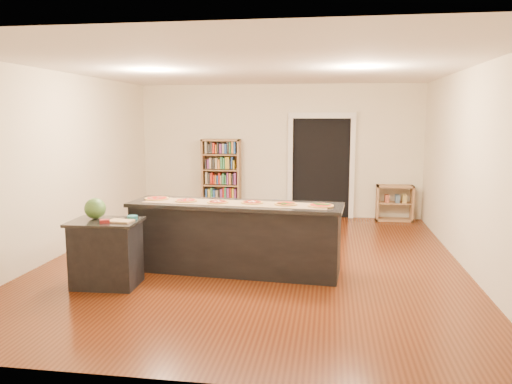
# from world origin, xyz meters

# --- Properties ---
(room) EXTENTS (6.00, 7.00, 2.80)m
(room) POSITION_xyz_m (0.00, 0.00, 1.40)
(room) COLOR beige
(room) RESTS_ON ground
(doorway) EXTENTS (1.40, 0.09, 2.21)m
(doorway) POSITION_xyz_m (0.90, 3.46, 1.20)
(doorway) COLOR black
(doorway) RESTS_ON room
(kitchen_island) EXTENTS (2.91, 0.79, 0.96)m
(kitchen_island) POSITION_xyz_m (-0.17, -0.57, 0.48)
(kitchen_island) COLOR black
(kitchen_island) RESTS_ON ground
(side_counter) EXTENTS (0.85, 0.62, 0.84)m
(side_counter) POSITION_xyz_m (-1.66, -1.39, 0.42)
(side_counter) COLOR black
(side_counter) RESTS_ON ground
(bookshelf) EXTENTS (0.83, 0.29, 1.65)m
(bookshelf) POSITION_xyz_m (-1.22, 3.30, 0.83)
(bookshelf) COLOR #9E754C
(bookshelf) RESTS_ON ground
(low_shelf) EXTENTS (0.73, 0.31, 0.73)m
(low_shelf) POSITION_xyz_m (2.42, 3.29, 0.37)
(low_shelf) COLOR #9E754C
(low_shelf) RESTS_ON ground
(waste_bin) EXTENTS (0.26, 0.26, 0.39)m
(waste_bin) POSITION_xyz_m (-0.04, 3.14, 0.19)
(waste_bin) COLOR #5065B4
(waste_bin) RESTS_ON ground
(kraft_paper) EXTENTS (2.55, 0.64, 0.00)m
(kraft_paper) POSITION_xyz_m (-0.17, -0.59, 0.96)
(kraft_paper) COLOR #8C6A48
(kraft_paper) RESTS_ON kitchen_island
(watermelon) EXTENTS (0.27, 0.27, 0.27)m
(watermelon) POSITION_xyz_m (-1.83, -1.31, 0.97)
(watermelon) COLOR #144214
(watermelon) RESTS_ON side_counter
(cutting_board) EXTENTS (0.31, 0.23, 0.02)m
(cutting_board) POSITION_xyz_m (-1.44, -1.44, 0.85)
(cutting_board) COLOR tan
(cutting_board) RESTS_ON side_counter
(package_red) EXTENTS (0.14, 0.12, 0.04)m
(package_red) POSITION_xyz_m (-1.60, -1.53, 0.86)
(package_red) COLOR maroon
(package_red) RESTS_ON side_counter
(package_teal) EXTENTS (0.13, 0.13, 0.05)m
(package_teal) POSITION_xyz_m (-1.35, -1.29, 0.87)
(package_teal) COLOR #195966
(package_teal) RESTS_ON side_counter
(pizza_a) EXTENTS (0.33, 0.33, 0.02)m
(pizza_a) POSITION_xyz_m (-1.33, -0.44, 0.97)
(pizza_a) COLOR #B68C46
(pizza_a) RESTS_ON kitchen_island
(pizza_b) EXTENTS (0.31, 0.31, 0.02)m
(pizza_b) POSITION_xyz_m (-0.87, -0.55, 0.97)
(pizza_b) COLOR #B68C46
(pizza_b) RESTS_ON kitchen_island
(pizza_c) EXTENTS (0.27, 0.27, 0.02)m
(pizza_c) POSITION_xyz_m (-0.41, -0.60, 0.97)
(pizza_c) COLOR #B68C46
(pizza_c) RESTS_ON kitchen_island
(pizza_d) EXTENTS (0.30, 0.30, 0.02)m
(pizza_d) POSITION_xyz_m (0.06, -0.56, 0.97)
(pizza_d) COLOR #B68C46
(pizza_d) RESTS_ON kitchen_island
(pizza_e) EXTENTS (0.31, 0.31, 0.02)m
(pizza_e) POSITION_xyz_m (0.52, -0.61, 0.97)
(pizza_e) COLOR #B68C46
(pizza_e) RESTS_ON kitchen_island
(pizza_f) EXTENTS (0.34, 0.34, 0.02)m
(pizza_f) POSITION_xyz_m (0.98, -0.66, 0.97)
(pizza_f) COLOR #B68C46
(pizza_f) RESTS_ON kitchen_island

